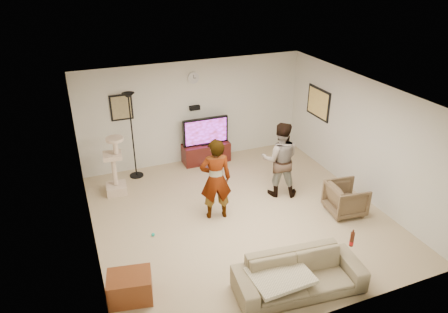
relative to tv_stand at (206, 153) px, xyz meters
name	(u,v)px	position (x,y,z in m)	size (l,w,h in m)	color
floor	(239,216)	(-0.20, -2.50, -0.25)	(5.50, 5.50, 0.02)	tan
ceiling	(241,94)	(-0.20, -2.50, 2.27)	(5.50, 5.50, 0.02)	white
wall_back	(194,112)	(-0.20, 0.25, 1.01)	(5.50, 0.04, 2.50)	silver
wall_front	(325,247)	(-0.20, -5.25, 1.01)	(5.50, 0.04, 2.50)	silver
wall_left	(87,188)	(-2.95, -2.50, 1.01)	(0.04, 5.50, 2.50)	silver
wall_right	(361,138)	(2.55, -2.50, 1.01)	(0.04, 5.50, 2.50)	silver
wall_clock	(193,78)	(-0.20, 0.22, 1.86)	(0.26, 0.26, 0.04)	silver
wall_speaker	(195,108)	(-0.20, 0.19, 1.14)	(0.25, 0.10, 0.10)	black
picture_back	(121,107)	(-1.90, 0.23, 1.36)	(0.42, 0.03, 0.52)	#887A53
picture_right	(318,103)	(2.53, -0.90, 1.26)	(0.03, 0.78, 0.62)	#E8BD64
tv_stand	(206,153)	(0.00, 0.00, 0.00)	(1.16, 0.45, 0.48)	#38110D
console_box	(211,167)	(-0.03, -0.40, -0.21)	(0.40, 0.30, 0.07)	#BABBC2
tv	(206,131)	(0.00, 0.00, 0.58)	(1.13, 0.08, 0.67)	black
tv_screen	(206,132)	(0.00, -0.04, 0.58)	(1.04, 0.01, 0.59)	#B52EF9
floor_lamp	(133,136)	(-1.77, -0.10, 0.77)	(0.32, 0.32, 2.02)	black
cat_tree	(114,166)	(-2.31, -0.70, 0.42)	(0.42, 0.42, 1.32)	#C9B198
person_left	(216,179)	(-0.63, -2.34, 0.59)	(0.61, 0.40, 1.67)	#B6B7BA
person_right	(280,159)	(0.93, -2.03, 0.58)	(0.80, 0.62, 1.64)	#2D5077
sofa	(299,275)	(-0.16, -4.68, 0.05)	(1.98, 0.78, 0.58)	#7A6E52
throw_blanket	(280,276)	(-0.50, -4.68, 0.15)	(0.90, 0.70, 0.06)	beige
beer_bottle	(352,239)	(0.75, -4.68, 0.46)	(0.06, 0.06, 0.25)	#461D0E
armchair	(346,199)	(1.82, -3.17, 0.08)	(0.68, 0.70, 0.64)	brown
side_table	(130,287)	(-2.60, -3.90, -0.03)	(0.65, 0.49, 0.43)	#622F15
toy_ball	(153,235)	(-1.94, -2.52, -0.21)	(0.06, 0.06, 0.06)	#17AB96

